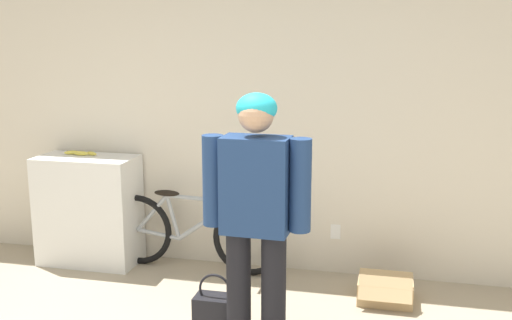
% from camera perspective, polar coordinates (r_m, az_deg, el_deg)
% --- Properties ---
extents(wall_back, '(8.00, 0.07, 2.60)m').
position_cam_1_polar(wall_back, '(4.83, 1.40, 4.50)').
color(wall_back, beige).
rests_on(wall_back, ground_plane).
extents(side_shelf, '(0.83, 0.43, 0.92)m').
position_cam_1_polar(side_shelf, '(5.28, -15.63, -4.61)').
color(side_shelf, white).
rests_on(side_shelf, ground_plane).
extents(person, '(0.65, 0.24, 1.59)m').
position_cam_1_polar(person, '(3.53, 0.00, -4.37)').
color(person, black).
rests_on(person, ground_plane).
extents(bicycle, '(1.58, 0.46, 0.68)m').
position_cam_1_polar(bicycle, '(4.99, -6.13, -6.82)').
color(bicycle, black).
rests_on(bicycle, ground_plane).
extents(banana, '(0.31, 0.09, 0.04)m').
position_cam_1_polar(banana, '(5.26, -16.35, 0.64)').
color(banana, '#EAD64C').
rests_on(banana, side_shelf).
extents(handbag, '(0.26, 0.16, 0.42)m').
position_cam_1_polar(handbag, '(4.01, -3.91, -14.43)').
color(handbag, black).
rests_on(handbag, ground_plane).
extents(cardboard_box, '(0.39, 0.40, 0.23)m').
position_cam_1_polar(cardboard_box, '(4.59, 12.21, -11.94)').
color(cardboard_box, tan).
rests_on(cardboard_box, ground_plane).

